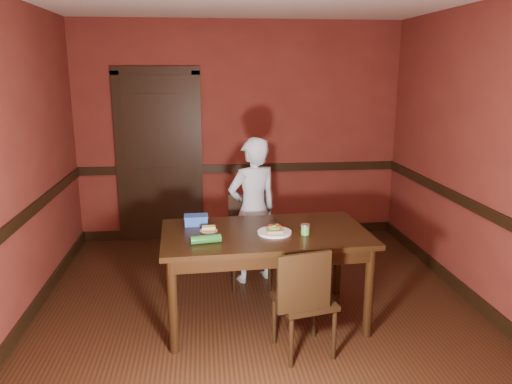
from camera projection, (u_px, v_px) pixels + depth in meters
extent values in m
cube|color=black|center=(260.00, 318.00, 4.36)|extent=(4.00, 4.50, 0.01)
cube|color=maroon|center=(240.00, 132.00, 6.21)|extent=(4.00, 0.02, 2.70)
cube|color=maroon|center=(330.00, 279.00, 1.86)|extent=(4.00, 0.02, 2.70)
cube|color=maroon|center=(2.00, 172.00, 3.83)|extent=(0.02, 4.50, 2.70)
cube|color=maroon|center=(494.00, 162.00, 4.24)|extent=(0.02, 4.50, 2.70)
cube|color=black|center=(240.00, 168.00, 6.30)|extent=(4.00, 0.03, 0.10)
cube|color=black|center=(11.00, 227.00, 3.94)|extent=(0.03, 4.50, 0.10)
cube|color=black|center=(486.00, 212.00, 4.35)|extent=(0.03, 4.50, 0.10)
cube|color=black|center=(241.00, 231.00, 6.50)|extent=(4.00, 0.03, 0.12)
cube|color=black|center=(23.00, 324.00, 4.14)|extent=(0.03, 4.50, 0.12)
cube|color=black|center=(476.00, 301.00, 4.55)|extent=(0.03, 4.50, 0.12)
cube|color=black|center=(159.00, 160.00, 6.14)|extent=(0.85, 0.04, 2.05)
cube|color=black|center=(120.00, 161.00, 6.11)|extent=(0.10, 0.06, 2.15)
cube|color=black|center=(198.00, 159.00, 6.21)|extent=(0.10, 0.06, 2.15)
cube|color=black|center=(155.00, 71.00, 5.90)|extent=(1.05, 0.06, 0.10)
cube|color=black|center=(265.00, 276.00, 4.25)|extent=(1.75, 1.04, 0.80)
imported|color=silver|center=(253.00, 211.00, 4.99)|extent=(0.63, 0.53, 1.48)
cylinder|color=silver|center=(274.00, 233.00, 4.10)|extent=(0.28, 0.28, 0.01)
cube|color=#A5854F|center=(274.00, 231.00, 4.10)|extent=(0.13, 0.12, 0.02)
ellipsoid|color=#519437|center=(274.00, 228.00, 4.09)|extent=(0.12, 0.11, 0.03)
cylinder|color=red|center=(271.00, 225.00, 4.10)|extent=(0.05, 0.05, 0.01)
cylinder|color=red|center=(279.00, 226.00, 4.08)|extent=(0.05, 0.05, 0.01)
cylinder|color=#8CAF64|center=(271.00, 227.00, 4.06)|extent=(0.03, 0.03, 0.01)
cylinder|color=#8CAF64|center=(277.00, 225.00, 4.12)|extent=(0.03, 0.03, 0.01)
cylinder|color=#8CAF64|center=(274.00, 226.00, 4.09)|extent=(0.03, 0.03, 0.01)
cylinder|color=#4E8F3E|center=(305.00, 230.00, 4.07)|extent=(0.07, 0.07, 0.07)
cylinder|color=beige|center=(305.00, 225.00, 4.06)|extent=(0.07, 0.07, 0.01)
cylinder|color=silver|center=(209.00, 231.00, 4.15)|extent=(0.15, 0.15, 0.01)
cube|color=#DED471|center=(209.00, 228.00, 4.14)|extent=(0.11, 0.07, 0.04)
cube|color=blue|center=(196.00, 221.00, 4.32)|extent=(0.20, 0.13, 0.08)
cube|color=blue|center=(196.00, 216.00, 4.31)|extent=(0.21, 0.15, 0.01)
cylinder|color=#1A521D|center=(206.00, 239.00, 3.86)|extent=(0.25, 0.11, 0.07)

